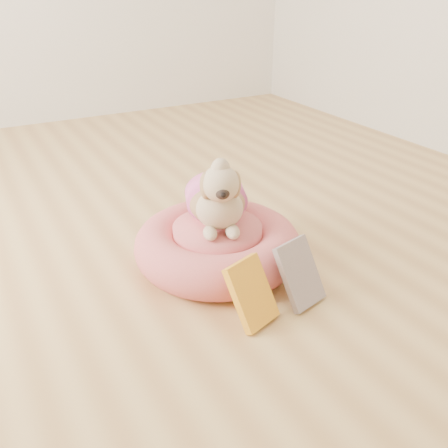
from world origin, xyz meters
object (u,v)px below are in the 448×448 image
pet_bed (218,245)px  book_white (300,274)px  dog (217,185)px  book_yellow (252,293)px

pet_bed → book_white: 0.37m
pet_bed → book_white: size_ratio=2.77×
dog → book_white: size_ratio=1.77×
dog → book_yellow: bearing=-80.8°
book_yellow → book_white: 0.20m
pet_bed → dog: 0.23m
book_white → dog: bearing=91.8°
book_yellow → book_white: book_white is taller
dog → book_white: bearing=-51.8°
dog → book_yellow: dog is taller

